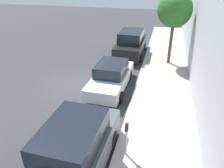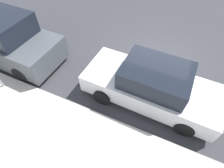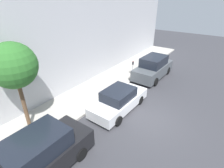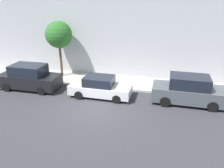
{
  "view_description": "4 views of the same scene",
  "coord_description": "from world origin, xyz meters",
  "views": [
    {
      "loc": [
        4.9,
        -10.86,
        6.2
      ],
      "look_at": [
        2.5,
        -1.21,
        1.0
      ],
      "focal_mm": 35.0,
      "sensor_mm": 36.0,
      "label": 1
    },
    {
      "loc": [
        6.04,
        0.51,
        5.22
      ],
      "look_at": [
        2.83,
        -0.96,
        1.0
      ],
      "focal_mm": 28.0,
      "sensor_mm": 36.0,
      "label": 2
    },
    {
      "loc": [
        -3.15,
        8.37,
        6.93
      ],
      "look_at": [
        3.52,
        -1.04,
        1.0
      ],
      "focal_mm": 28.0,
      "sensor_mm": 36.0,
      "label": 3
    },
    {
      "loc": [
        -12.08,
        -3.99,
        6.92
      ],
      "look_at": [
        2.24,
        -0.71,
        1.0
      ],
      "focal_mm": 35.0,
      "sensor_mm": 36.0,
      "label": 4
    }
  ],
  "objects": [
    {
      "name": "street_tree",
      "position": [
        5.31,
        4.69,
        3.85
      ],
      "size": [
        2.3,
        2.3,
        4.87
      ],
      "color": "brown",
      "rests_on": "sidewalk"
    },
    {
      "name": "parked_suv_third",
      "position": [
        2.27,
        6.03,
        0.93
      ],
      "size": [
        2.08,
        4.82,
        1.98
      ],
      "color": "black",
      "rests_on": "ground_plane"
    },
    {
      "name": "parked_suv_nearest",
      "position": [
        2.41,
        -6.02,
        0.93
      ],
      "size": [
        2.08,
        4.85,
        1.98
      ],
      "color": "#4C5156",
      "rests_on": "ground_plane"
    },
    {
      "name": "ground_plane",
      "position": [
        0.0,
        0.0,
        0.0
      ],
      "size": [
        60.0,
        60.0,
        0.0
      ],
      "primitive_type": "plane",
      "color": "#38383D"
    },
    {
      "name": "sidewalk",
      "position": [
        5.07,
        0.0,
        0.07
      ],
      "size": [
        3.14,
        32.0,
        0.15
      ],
      "color": "#B2ADA3",
      "rests_on": "ground_plane"
    },
    {
      "name": "parked_sedan_second",
      "position": [
        2.11,
        0.16,
        0.73
      ],
      "size": [
        1.92,
        4.55,
        1.54
      ],
      "color": "silver",
      "rests_on": "ground_plane"
    },
    {
      "name": "building_facade",
      "position": [
        7.64,
        0.0,
        5.0
      ],
      "size": [
        2.0,
        32.0,
        10.01
      ],
      "color": "#B7B7BC",
      "rests_on": "ground_plane"
    },
    {
      "name": "parking_meter_near",
      "position": [
        3.95,
        -4.93,
        1.02
      ],
      "size": [
        0.11,
        0.15,
        1.42
      ],
      "color": "#ADADB2",
      "rests_on": "sidewalk"
    }
  ]
}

